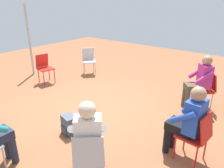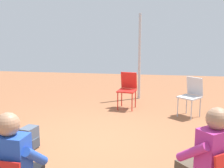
{
  "view_description": "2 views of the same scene",
  "coord_description": "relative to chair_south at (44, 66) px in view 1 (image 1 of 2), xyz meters",
  "views": [
    {
      "loc": [
        3.23,
        3.1,
        2.38
      ],
      "look_at": [
        -0.3,
        0.3,
        0.6
      ],
      "focal_mm": 35.0,
      "sensor_mm": 36.0,
      "label": 1
    },
    {
      "loc": [
        -1.01,
        4.83,
        2.05
      ],
      "look_at": [
        -0.28,
        -0.33,
        0.98
      ],
      "focal_mm": 50.0,
      "sensor_mm": 36.0,
      "label": 2
    }
  ],
  "objects": [
    {
      "name": "chair_northeast",
      "position": [
        2.02,
        3.78,
        0.0
      ],
      "size": [
        0.59,
        0.58,
        0.85
      ],
      "rotation": [
        0.0,
        0.0,
        2.3
      ],
      "color": "#B7B7BC",
      "rests_on": "ground"
    },
    {
      "name": "chair_south",
      "position": [
        0.0,
        0.0,
        0.0
      ],
      "size": [
        0.46,
        0.49,
        0.85
      ],
      "rotation": [
        0.0,
        0.0,
        -0.16
      ],
      "color": "red",
      "rests_on": "ground"
    },
    {
      "name": "backpack_near_laptop_user",
      "position": [
        1.35,
        2.61,
        -0.34
      ],
      "size": [
        0.29,
        0.32,
        0.36
      ],
      "rotation": [
        0.0,
        0.0,
        1.34
      ],
      "color": "#475160",
      "rests_on": "ground"
    },
    {
      "name": "person_in_magenta",
      "position": [
        -1.18,
        4.12,
        0.2
      ],
      "size": [
        0.63,
        0.63,
        1.24
      ],
      "rotation": [
        0.0,
        0.0,
        -2.46
      ],
      "color": "#4C4233",
      "rests_on": "ground"
    },
    {
      "name": "chair_southwest",
      "position": [
        -1.42,
        0.44,
        0.0
      ],
      "size": [
        0.58,
        0.58,
        0.85
      ],
      "rotation": [
        0.0,
        0.0,
        -0.67
      ],
      "color": "#B7B7BC",
      "rests_on": "ground"
    },
    {
      "name": "person_in_blue",
      "position": [
        0.65,
        4.53,
        0.2
      ],
      "size": [
        0.52,
        0.54,
        1.24
      ],
      "rotation": [
        0.0,
        0.0,
        3.06
      ],
      "color": "black",
      "rests_on": "ground"
    },
    {
      "name": "ground_plane",
      "position": [
        0.37,
        2.31,
        -0.5
      ],
      "size": [
        14.08,
        14.08,
        0.0
      ],
      "primitive_type": "plane",
      "color": "brown"
    },
    {
      "name": "person_with_laptop",
      "position": [
        1.89,
        3.67,
        0.2
      ],
      "size": [
        0.64,
        0.63,
        1.24
      ],
      "rotation": [
        0.0,
        0.0,
        2.3
      ],
      "color": "#23283D",
      "rests_on": "ground"
    },
    {
      "name": "chair_north",
      "position": [
        0.67,
        4.7,
        0.0
      ],
      "size": [
        0.43,
        0.47,
        0.85
      ],
      "rotation": [
        0.0,
        0.0,
        3.06
      ],
      "color": "red",
      "rests_on": "ground"
    },
    {
      "name": "chair_northwest",
      "position": [
        -1.29,
        4.25,
        0.0
      ],
      "size": [
        0.58,
        0.58,
        0.85
      ],
      "rotation": [
        0.0,
        0.0,
        -2.46
      ],
      "color": "red",
      "rests_on": "ground"
    },
    {
      "name": "tent_pole_far",
      "position": [
        -0.21,
        -0.98,
        0.62
      ],
      "size": [
        0.07,
        0.07,
        2.22
      ],
      "primitive_type": "cylinder",
      "color": "#B2B2B7",
      "rests_on": "ground"
    }
  ]
}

